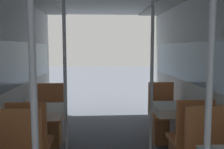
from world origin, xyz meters
The scene contains 8 objects.
support_pole_left_0 centered at (-0.59, 0.71, 1.13)m, with size 0.05×0.05×2.27m.
dining_table_left_1 centered at (-0.92, 2.43, 0.60)m, with size 0.57×0.57×0.73m.
chair_left_far_1 centered at (-0.92, 2.99, 0.29)m, with size 0.43×0.43×0.96m.
support_pole_left_1 centered at (-0.59, 2.43, 1.13)m, with size 0.05×0.05×2.27m.
support_pole_right_0 centered at (0.59, 0.71, 1.13)m, with size 0.05×0.05×2.27m.
dining_table_right_1 centered at (0.92, 2.43, 0.60)m, with size 0.57×0.57×0.73m.
chair_right_far_1 centered at (0.92, 2.99, 0.29)m, with size 0.43×0.43×0.96m.
support_pole_right_1 centered at (0.59, 2.43, 1.13)m, with size 0.05×0.05×2.27m.
Camera 1 is at (-0.19, -0.92, 1.52)m, focal length 40.00 mm.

